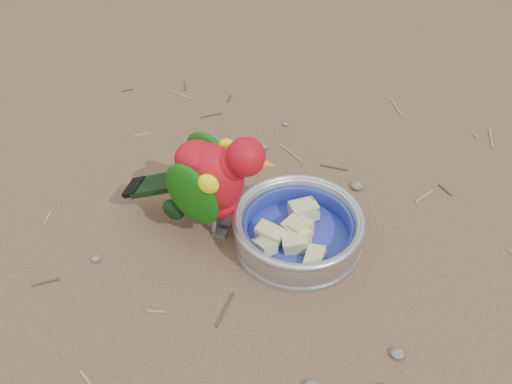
# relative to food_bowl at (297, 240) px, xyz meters

# --- Properties ---
(ground) EXTENTS (60.00, 60.00, 0.00)m
(ground) POSITION_rel_food_bowl_xyz_m (-0.03, 0.02, -0.01)
(ground) COLOR brown
(food_bowl) EXTENTS (0.21, 0.21, 0.02)m
(food_bowl) POSITION_rel_food_bowl_xyz_m (0.00, 0.00, 0.00)
(food_bowl) COLOR #B2B2BA
(food_bowl) RESTS_ON ground
(bowl_wall) EXTENTS (0.21, 0.21, 0.04)m
(bowl_wall) POSITION_rel_food_bowl_xyz_m (0.00, 0.00, 0.03)
(bowl_wall) COLOR #B2B2BA
(bowl_wall) RESTS_ON food_bowl
(fruit_wedges) EXTENTS (0.13, 0.13, 0.03)m
(fruit_wedges) POSITION_rel_food_bowl_xyz_m (-0.00, 0.00, 0.02)
(fruit_wedges) COLOR #CFCD8A
(fruit_wedges) RESTS_ON food_bowl
(lory_parrot) EXTENTS (0.25, 0.16, 0.19)m
(lory_parrot) POSITION_rel_food_bowl_xyz_m (-0.14, 0.03, 0.09)
(lory_parrot) COLOR #AF0A17
(lory_parrot) RESTS_ON ground
(ground_debris) EXTENTS (0.90, 0.80, 0.01)m
(ground_debris) POSITION_rel_food_bowl_xyz_m (0.01, 0.02, -0.01)
(ground_debris) COLOR olive
(ground_debris) RESTS_ON ground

